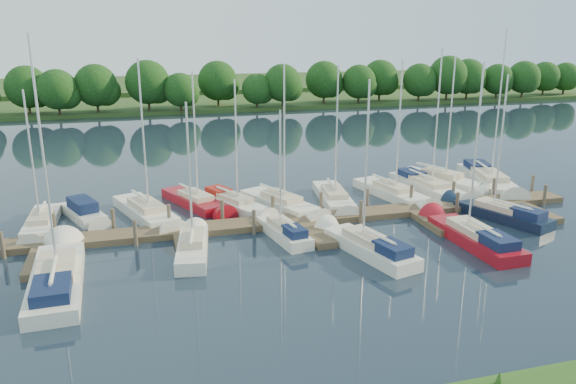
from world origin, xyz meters
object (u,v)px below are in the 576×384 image
object	(u,v)px
motorboat	(84,214)
sailboat_n_5	(282,206)
sailboat_n_0	(41,225)
dock	(306,223)
sailboat_s_2	(283,232)

from	to	relation	value
motorboat	sailboat_n_5	xyz separation A→B (m)	(13.49, -1.58, -0.07)
motorboat	sailboat_n_5	size ratio (longest dim) A/B	0.54
motorboat	sailboat_n_0	bearing A→B (deg)	4.54
dock	motorboat	distance (m)	15.07
dock	sailboat_n_0	bearing A→B (deg)	166.12
motorboat	sailboat_s_2	distance (m)	13.97
sailboat_s_2	motorboat	bearing A→B (deg)	140.30
dock	sailboat_n_0	world-z (taller)	sailboat_n_0
dock	sailboat_n_5	world-z (taller)	sailboat_n_5
dock	sailboat_n_5	bearing A→B (deg)	98.46
sailboat_n_0	sailboat_n_5	xyz separation A→B (m)	(16.06, -0.27, 0.01)
sailboat_n_0	dock	bearing A→B (deg)	167.27
sailboat_n_0	sailboat_n_5	size ratio (longest dim) A/B	0.88
motorboat	sailboat_s_2	world-z (taller)	sailboat_s_2
sailboat_n_0	sailboat_s_2	world-z (taller)	sailboat_n_0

